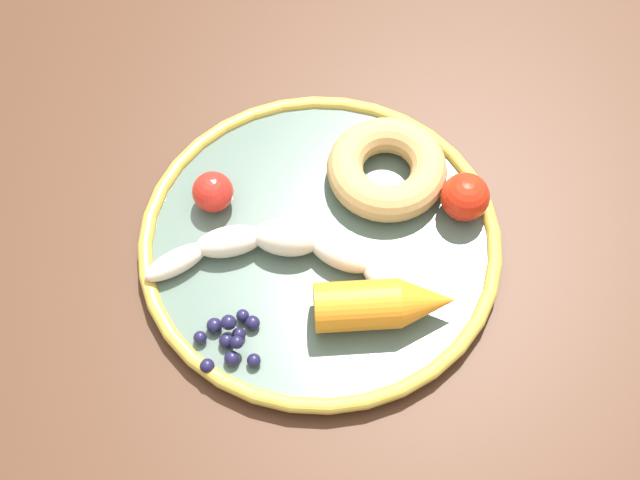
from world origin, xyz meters
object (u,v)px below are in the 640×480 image
Objects in this scene: carrot_orange at (385,304)px; tomato_near at (465,197)px; plate at (320,242)px; banana at (285,251)px; dining_table at (264,277)px; blueberry_pile at (230,338)px; tomato_mid at (213,192)px; donut at (387,169)px.

tomato_near is (0.05, 0.10, 0.00)m from carrot_orange.
plate is 0.04m from banana.
dining_table is at bearing 146.59° from carrot_orange.
blueberry_pile is 0.22m from tomato_near.
blueberry_pile is at bearing -110.29° from banana.
tomato_mid reaches higher than banana.
donut is at bearing 55.68° from plate.
tomato_mid is (-0.04, 0.01, 0.13)m from dining_table.
tomato_mid is (-0.15, 0.08, -0.00)m from carrot_orange.
donut is 1.82× the size of blueberry_pile.
tomato_mid is at bearing 146.87° from banana.
donut is at bearing 59.14° from blueberry_pile.
dining_table is 0.16m from blueberry_pile.
carrot_orange is (0.11, -0.08, 0.13)m from dining_table.
tomato_near is at bearing 41.34° from blueberry_pile.
carrot_orange is 0.13m from donut.
dining_table is at bearing -170.11° from tomato_near.
plate is 2.95× the size of donut.
tomato_near reaches higher than banana.
tomato_mid is at bearing -173.24° from tomato_near.
dining_table is 23.79× the size of blueberry_pile.
tomato_near reaches higher than tomato_mid.
donut reaches higher than plate.
tomato_mid reaches higher than dining_table.
banana is 0.09m from carrot_orange.
plate is 0.08m from donut.
tomato_mid is (-0.20, -0.02, -0.00)m from tomato_near.
tomato_near is (0.16, 0.14, 0.01)m from blueberry_pile.
tomato_near reaches higher than blueberry_pile.
plate reaches higher than dining_table.
dining_table is at bearing 91.02° from blueberry_pile.
dining_table is at bearing 163.29° from plate.
donut is 2.94× the size of tomato_mid.
banana is at bearing -51.28° from dining_table.
blueberry_pile is at bearing -118.37° from plate.
banana and donut have the same top height.
plate is at bearing 135.02° from carrot_orange.
plate is at bearing -124.32° from donut.
donut reaches higher than dining_table.
dining_table is at bearing 128.72° from banana.
tomato_near is 0.20m from tomato_mid.
tomato_near reaches higher than carrot_orange.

